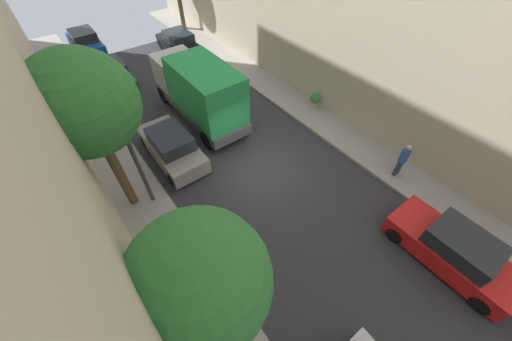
{
  "coord_description": "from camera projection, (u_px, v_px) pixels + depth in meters",
  "views": [
    {
      "loc": [
        -5.53,
        -7.23,
        9.81
      ],
      "look_at": [
        -0.35,
        -0.43,
        0.5
      ],
      "focal_mm": 20.0,
      "sensor_mm": 36.0,
      "label": 1
    }
  ],
  "objects": [
    {
      "name": "delivery_truck",
      "position": [
        199.0,
        90.0,
        14.69
      ],
      "size": [
        2.26,
        6.6,
        3.38
      ],
      "color": "#4C4C51",
      "rests_on": "ground"
    },
    {
      "name": "lamp_post",
      "position": [
        125.0,
        136.0,
        9.44
      ],
      "size": [
        0.44,
        0.44,
        5.26
      ],
      "color": "#333338",
      "rests_on": "sidewalk_left"
    },
    {
      "name": "street_tree_0",
      "position": [
        84.0,
        106.0,
        8.45
      ],
      "size": [
        3.29,
        3.29,
        6.42
      ],
      "color": "brown",
      "rests_on": "sidewalk_left"
    },
    {
      "name": "sidewalk_right",
      "position": [
        330.0,
        127.0,
        15.37
      ],
      "size": [
        2.0,
        44.0,
        0.15
      ],
      "primitive_type": "cube",
      "color": "gray",
      "rests_on": "ground"
    },
    {
      "name": "parked_car_right_3",
      "position": [
        179.0,
        44.0,
        20.89
      ],
      "size": [
        1.78,
        4.2,
        1.57
      ],
      "color": "black",
      "rests_on": "ground"
    },
    {
      "name": "ground",
      "position": [
        256.0,
        169.0,
        13.38
      ],
      "size": [
        32.0,
        32.0,
        0.0
      ],
      "primitive_type": "plane",
      "color": "#2D2D33"
    },
    {
      "name": "pedestrian",
      "position": [
        403.0,
        159.0,
        12.31
      ],
      "size": [
        0.4,
        0.36,
        1.72
      ],
      "color": "#2D334C",
      "rests_on": "sidewalk_right"
    },
    {
      "name": "street_tree_2",
      "position": [
        198.0,
        281.0,
        5.47
      ],
      "size": [
        2.91,
        2.91,
        5.67
      ],
      "color": "brown",
      "rests_on": "sidewalk_left"
    },
    {
      "name": "parked_car_left_2",
      "position": [
        172.0,
        147.0,
        13.37
      ],
      "size": [
        1.78,
        4.2,
        1.57
      ],
      "color": "gray",
      "rests_on": "ground"
    },
    {
      "name": "sidewalk_left",
      "position": [
        156.0,
        224.0,
        11.27
      ],
      "size": [
        2.0,
        44.0,
        0.15
      ],
      "primitive_type": "cube",
      "color": "gray",
      "rests_on": "ground"
    },
    {
      "name": "parked_car_left_3",
      "position": [
        112.0,
        75.0,
        17.86
      ],
      "size": [
        1.78,
        4.2,
        1.57
      ],
      "color": "#1E6638",
      "rests_on": "ground"
    },
    {
      "name": "potted_plant_3",
      "position": [
        315.0,
        100.0,
        16.15
      ],
      "size": [
        0.59,
        0.59,
        0.89
      ],
      "color": "#B2A899",
      "rests_on": "sidewalk_right"
    },
    {
      "name": "potted_plant_2",
      "position": [
        78.0,
        113.0,
        15.31
      ],
      "size": [
        0.6,
        0.6,
        0.84
      ],
      "color": "slate",
      "rests_on": "sidewalk_left"
    },
    {
      "name": "parked_car_left_4",
      "position": [
        86.0,
        42.0,
        21.05
      ],
      "size": [
        1.78,
        4.2,
        1.57
      ],
      "color": "#194799",
      "rests_on": "ground"
    },
    {
      "name": "parked_car_right_2",
      "position": [
        453.0,
        249.0,
        9.84
      ],
      "size": [
        1.78,
        4.2,
        1.57
      ],
      "color": "red",
      "rests_on": "ground"
    }
  ]
}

